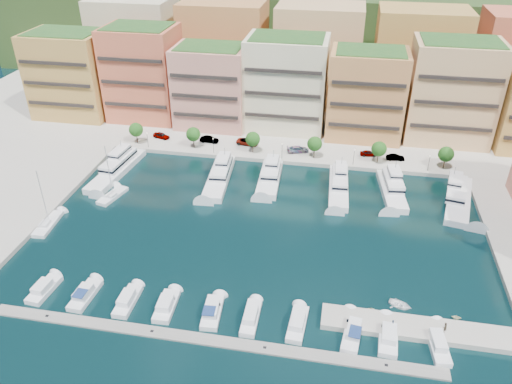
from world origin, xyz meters
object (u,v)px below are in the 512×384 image
(tree_5, at_px, (446,154))
(yacht_6, at_px, (458,197))
(yacht_3, at_px, (270,176))
(cruiser_4, at_px, (212,313))
(tree_3, at_px, (315,144))
(cruiser_5, at_px, (251,318))
(yacht_4, at_px, (339,185))
(cruiser_1, at_px, (85,295))
(sailboat_2, at_px, (113,196))
(car_1, at_px, (209,139))
(cruiser_2, at_px, (128,301))
(car_5, at_px, (395,157))
(tree_0, at_px, (136,130))
(tree_4, at_px, (379,149))
(lamppost_4, at_px, (429,161))
(cruiser_6, at_px, (297,324))
(sailboat_1, at_px, (48,224))
(yacht_2, at_px, (220,175))
(yacht_5, at_px, (392,188))
(cruiser_0, at_px, (44,290))
(cruiser_8, at_px, (388,337))
(tender_2, at_px, (400,305))
(tree_2, at_px, (253,139))
(tree_1, at_px, (193,134))
(car_3, at_px, (298,149))
(tender_1, at_px, (372,310))
(car_2, at_px, (247,142))
(person_1, at_px, (445,327))
(cruiser_7, at_px, (353,332))
(yacht_0, at_px, (118,167))
(cruiser_9, at_px, (437,343))
(lamppost_1, at_px, (213,143))
(car_4, at_px, (369,153))
(cruiser_3, at_px, (166,306))
(lamppost_2, at_px, (282,149))
(person_0, at_px, (393,324))
(car_0, at_px, (161,135))

(tree_5, height_order, yacht_6, tree_5)
(yacht_3, bearing_deg, cruiser_4, -92.79)
(tree_3, bearing_deg, cruiser_5, -95.11)
(yacht_4, xyz_separation_m, cruiser_1, (-41.01, -44.71, -0.52))
(tree_5, bearing_deg, cruiser_4, -126.93)
(sailboat_2, bearing_deg, car_1, 64.29)
(cruiser_2, height_order, car_5, car_5)
(tree_0, xyz_separation_m, tree_4, (64.00, 0.00, 0.00))
(tree_5, relative_size, yacht_4, 0.29)
(lamppost_4, relative_size, cruiser_1, 0.54)
(tree_3, bearing_deg, tree_0, 180.00)
(cruiser_6, xyz_separation_m, sailboat_1, (-54.17, 18.56, -0.24))
(tree_5, xyz_separation_m, yacht_2, (-53.44, -13.92, -3.53))
(yacht_5, height_order, cruiser_0, yacht_5)
(cruiser_8, bearing_deg, tender_2, 73.32)
(tree_4, bearing_deg, sailboat_1, -149.76)
(yacht_2, relative_size, tender_2, 5.48)
(tree_0, relative_size, yacht_2, 0.27)
(tree_2, bearing_deg, cruiser_4, -85.73)
(tree_1, distance_m, lamppost_4, 60.05)
(tree_4, relative_size, sailboat_1, 0.43)
(cruiser_6, distance_m, car_3, 60.55)
(tender_1, xyz_separation_m, car_2, (-32.30, 56.61, 1.39))
(person_1, bearing_deg, car_3, -93.39)
(yacht_4, bearing_deg, tender_2, -72.32)
(tree_3, height_order, cruiser_7, tree_3)
(yacht_0, distance_m, sailboat_2, 12.38)
(yacht_5, bearing_deg, tree_0, 169.37)
(yacht_0, bearing_deg, tender_1, -31.60)
(car_2, bearing_deg, tree_1, 114.38)
(cruiser_7, relative_size, sailboat_2, 0.68)
(cruiser_2, height_order, cruiser_5, same)
(tree_0, bearing_deg, cruiser_8, -42.03)
(cruiser_9, distance_m, car_3, 66.45)
(lamppost_1, height_order, yacht_4, yacht_4)
(yacht_3, bearing_deg, tree_4, 25.80)
(yacht_2, xyz_separation_m, cruiser_5, (16.25, -44.16, -0.66))
(lamppost_4, bearing_deg, yacht_4, -152.24)
(car_4, bearing_deg, yacht_0, 101.07)
(cruiser_3, relative_size, sailboat_2, 0.56)
(tree_5, distance_m, cruiser_8, 60.28)
(cruiser_0, relative_size, tender_1, 4.52)
(sailboat_2, bearing_deg, yacht_0, 108.08)
(lamppost_2, distance_m, yacht_0, 41.24)
(cruiser_2, xyz_separation_m, person_0, (43.40, 1.53, 1.26))
(tree_1, bearing_deg, cruiser_3, -77.89)
(tree_2, relative_size, cruiser_1, 0.73)
(sailboat_2, height_order, car_0, sailboat_2)
(yacht_0, relative_size, cruiser_9, 2.59)
(cruiser_6, distance_m, car_5, 62.88)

